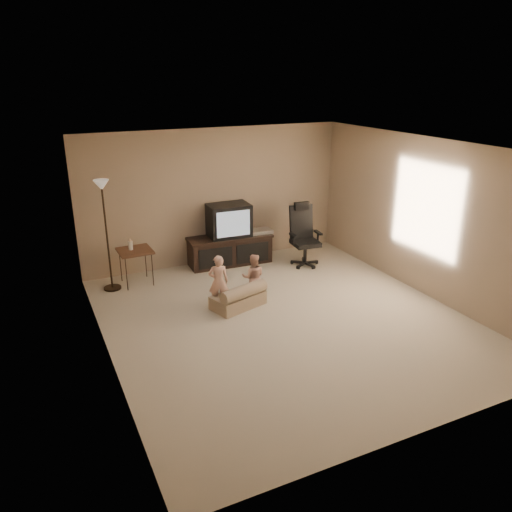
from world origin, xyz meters
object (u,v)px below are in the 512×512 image
at_px(side_table, 135,251).
at_px(toddler_right, 253,277).
at_px(office_chair, 304,243).
at_px(tv_stand, 229,239).
at_px(child_sofa, 240,298).
at_px(toddler_left, 219,282).
at_px(floor_lamp, 104,211).

distance_m(side_table, toddler_right, 2.11).
relative_size(office_chair, toddler_right, 1.54).
distance_m(tv_stand, toddler_right, 1.68).
bearing_deg(child_sofa, side_table, 110.12).
xyz_separation_m(side_table, toddler_right, (1.54, -1.43, -0.21)).
height_order(toddler_left, toddler_right, toddler_left).
xyz_separation_m(office_chair, floor_lamp, (-3.48, 0.38, 0.93)).
xyz_separation_m(side_table, toddler_left, (0.93, -1.47, -0.16)).
relative_size(side_table, toddler_left, 0.97).
distance_m(toddler_left, toddler_right, 0.60).
bearing_deg(tv_stand, toddler_right, -96.47).
bearing_deg(side_table, child_sofa, -52.91).
relative_size(tv_stand, toddler_right, 2.14).
relative_size(tv_stand, toddler_left, 1.91).
relative_size(office_chair, side_table, 1.42).
bearing_deg(floor_lamp, toddler_left, -46.10).
distance_m(tv_stand, toddler_left, 1.91).
bearing_deg(child_sofa, floor_lamp, 119.67).
height_order(tv_stand, floor_lamp, floor_lamp).
height_order(floor_lamp, toddler_right, floor_lamp).
bearing_deg(tv_stand, child_sofa, -104.85).
relative_size(tv_stand, office_chair, 1.39).
distance_m(side_table, floor_lamp, 0.87).
xyz_separation_m(child_sofa, toddler_right, (0.32, 0.18, 0.22)).
xyz_separation_m(toddler_left, toddler_right, (0.60, 0.04, -0.05)).
bearing_deg(side_table, toddler_left, -57.61).
distance_m(child_sofa, toddler_left, 0.41).
xyz_separation_m(tv_stand, side_table, (-1.82, -0.22, 0.11)).
height_order(side_table, toddler_left, toddler_left).
height_order(side_table, child_sofa, side_table).
height_order(office_chair, toddler_left, office_chair).
height_order(tv_stand, child_sofa, tv_stand).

